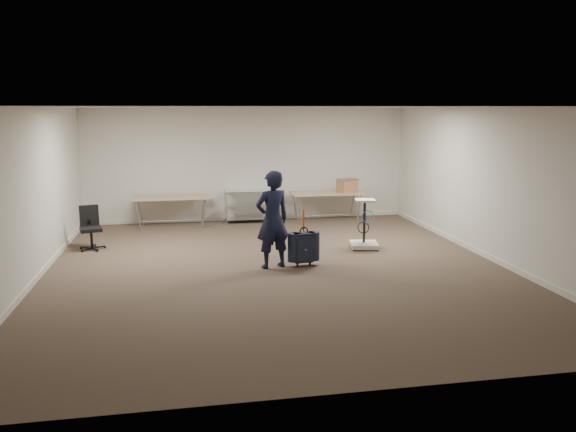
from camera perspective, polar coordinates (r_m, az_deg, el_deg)
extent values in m
plane|color=#413528|center=(9.97, -1.10, -5.32)|extent=(9.00, 9.00, 0.00)
plane|color=beige|center=(14.10, -4.08, 5.22)|extent=(8.00, 0.00, 8.00)
plane|color=beige|center=(5.36, 6.63, -4.11)|extent=(8.00, 0.00, 8.00)
plane|color=beige|center=(9.86, -24.74, 1.83)|extent=(0.00, 9.00, 9.00)
plane|color=beige|center=(11.04, 19.86, 3.04)|extent=(0.00, 9.00, 9.00)
plane|color=white|center=(9.57, -1.16, 10.99)|extent=(8.00, 8.00, 0.00)
cube|color=beige|center=(14.29, -4.00, -0.18)|extent=(8.00, 0.02, 0.10)
cube|color=beige|center=(10.14, -24.08, -5.72)|extent=(0.02, 9.00, 0.10)
cube|color=beige|center=(11.28, 19.38, -3.77)|extent=(0.02, 9.00, 0.10)
cube|color=tan|center=(13.56, -11.78, 1.87)|extent=(1.80, 0.75, 0.03)
cylinder|color=gray|center=(13.66, -11.69, -0.46)|extent=(1.50, 0.02, 0.02)
cylinder|color=gray|center=(13.37, -14.96, 0.01)|extent=(0.13, 0.04, 0.69)
cylinder|color=gray|center=(13.33, -8.53, 0.23)|extent=(0.13, 0.04, 0.69)
cylinder|color=gray|center=(13.96, -14.78, 0.47)|extent=(0.13, 0.04, 0.69)
cylinder|color=gray|center=(13.92, -8.61, 0.68)|extent=(0.13, 0.04, 0.69)
cube|color=tan|center=(13.99, 3.98, 2.34)|extent=(1.80, 0.75, 0.03)
cylinder|color=gray|center=(14.08, 3.95, 0.08)|extent=(1.50, 0.02, 0.02)
cylinder|color=gray|center=(13.59, 1.20, 0.56)|extent=(0.13, 0.04, 0.69)
cylinder|color=gray|center=(13.96, 7.25, 0.75)|extent=(0.13, 0.04, 0.69)
cylinder|color=gray|center=(14.17, 0.72, 0.98)|extent=(0.13, 0.04, 0.69)
cylinder|color=gray|center=(14.53, 6.54, 1.16)|extent=(0.13, 0.04, 0.69)
cylinder|color=silver|center=(13.67, -6.28, 0.77)|extent=(0.02, 0.02, 0.80)
cylinder|color=silver|center=(13.80, -1.30, 0.93)|extent=(0.02, 0.02, 0.80)
cylinder|color=silver|center=(14.11, -6.41, 1.09)|extent=(0.02, 0.02, 0.80)
cylinder|color=silver|center=(14.24, -1.59, 1.24)|extent=(0.02, 0.02, 0.80)
cube|color=silver|center=(13.99, -3.87, -0.20)|extent=(1.20, 0.45, 0.02)
cube|color=silver|center=(13.93, -3.89, 1.21)|extent=(1.20, 0.45, 0.02)
cube|color=silver|center=(13.88, -3.90, 2.56)|extent=(1.20, 0.45, 0.01)
imported|color=black|center=(9.82, -1.59, -0.37)|extent=(0.73, 0.59, 1.73)
cube|color=black|center=(10.02, 1.61, -3.14)|extent=(0.39, 0.25, 0.51)
cube|color=black|center=(10.11, 1.57, -4.60)|extent=(0.35, 0.18, 0.03)
cylinder|color=black|center=(10.07, 0.96, -4.95)|extent=(0.03, 0.07, 0.07)
cylinder|color=black|center=(10.14, 2.24, -4.85)|extent=(0.03, 0.07, 0.07)
torus|color=black|center=(9.96, 1.62, -1.55)|extent=(0.16, 0.04, 0.16)
cube|color=orange|center=(9.94, 1.59, -0.47)|extent=(0.03, 0.01, 0.39)
cylinder|color=black|center=(11.93, -19.28, -3.04)|extent=(0.53, 0.53, 0.08)
cylinder|color=black|center=(11.89, -19.34, -2.19)|extent=(0.05, 0.05, 0.35)
cube|color=black|center=(11.85, -19.39, -1.28)|extent=(0.49, 0.49, 0.07)
cube|color=black|center=(11.99, -19.55, 0.06)|extent=(0.37, 0.14, 0.42)
cube|color=beige|center=(11.48, 7.74, -2.92)|extent=(0.63, 0.63, 0.09)
cylinder|color=black|center=(11.22, 7.02, -3.44)|extent=(0.07, 0.07, 0.04)
cylinder|color=black|center=(11.42, 7.72, -0.53)|extent=(0.05, 0.05, 0.87)
cube|color=beige|center=(11.30, 7.86, 1.58)|extent=(0.43, 0.39, 0.04)
torus|color=blue|center=(11.29, 8.21, -0.12)|extent=(0.29, 0.16, 0.27)
cube|color=#A07A4A|center=(14.05, 6.03, 3.10)|extent=(0.53, 0.46, 0.33)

